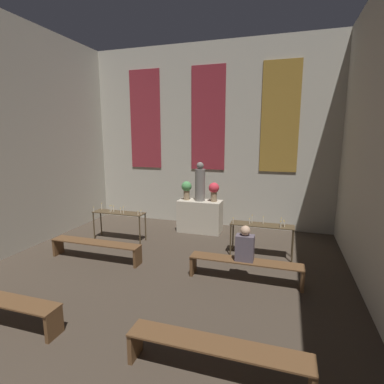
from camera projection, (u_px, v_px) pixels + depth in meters
The scene contains 11 objects.
wall_back at pixel (209, 136), 9.58m from camera, with size 8.03×0.16×5.73m.
altar at pixel (200, 216), 9.13m from camera, with size 1.31×0.60×0.97m.
statue at pixel (200, 183), 8.94m from camera, with size 0.30×0.30×1.16m.
flower_vase_left at pixel (187, 188), 9.10m from camera, with size 0.31×0.31×0.57m.
flower_vase_right at pixel (214, 190), 8.85m from camera, with size 0.31×0.31×0.57m.
candle_rack_left at pixel (119, 216), 8.36m from camera, with size 1.50×0.40×1.00m.
candle_rack_right at pixel (262, 229), 7.20m from camera, with size 1.50×0.40×1.01m.
pew_second_right at pixel (216, 352), 3.61m from camera, with size 2.25×0.36×0.44m.
pew_back_left at pixel (96, 246), 7.06m from camera, with size 2.25×0.36×0.44m.
pew_back_right at pixel (245, 265), 6.02m from camera, with size 2.25×0.36×0.44m.
person_seated at pixel (245, 245), 5.95m from camera, with size 0.36×0.24×0.72m.
Camera 1 is at (2.44, 1.35, 2.90)m, focal length 28.00 mm.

